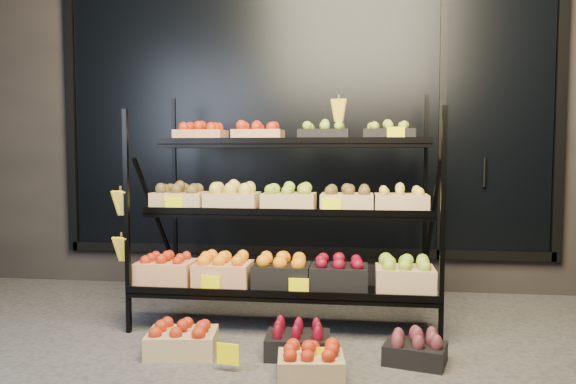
# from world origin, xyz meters

# --- Properties ---
(ground) EXTENTS (24.00, 24.00, 0.00)m
(ground) POSITION_xyz_m (0.00, 0.00, 0.00)
(ground) COLOR #514F4C
(ground) RESTS_ON ground
(building) EXTENTS (6.00, 2.08, 3.50)m
(building) POSITION_xyz_m (0.00, 2.59, 1.75)
(building) COLOR #2D2826
(building) RESTS_ON ground
(display_rack) EXTENTS (2.18, 1.02, 1.73)m
(display_rack) POSITION_xyz_m (-0.02, 0.60, 0.79)
(display_rack) COLOR black
(display_rack) RESTS_ON ground
(tag_floor_a) EXTENTS (0.13, 0.01, 0.12)m
(tag_floor_a) POSITION_xyz_m (-0.20, -0.40, 0.06)
(tag_floor_a) COLOR #FFF000
(tag_floor_a) RESTS_ON ground
(tag_floor_b) EXTENTS (0.13, 0.01, 0.12)m
(tag_floor_b) POSITION_xyz_m (0.33, -0.40, 0.06)
(tag_floor_b) COLOR #FFF000
(tag_floor_b) RESTS_ON ground
(floor_crate_left) EXTENTS (0.44, 0.35, 0.20)m
(floor_crate_left) POSITION_xyz_m (-0.54, -0.17, 0.10)
(floor_crate_left) COLOR tan
(floor_crate_left) RESTS_ON ground
(floor_crate_midleft) EXTENTS (0.39, 0.30, 0.19)m
(floor_crate_midleft) POSITION_xyz_m (0.16, -0.10, 0.09)
(floor_crate_midleft) COLOR black
(floor_crate_midleft) RESTS_ON ground
(floor_crate_midright) EXTENTS (0.38, 0.30, 0.19)m
(floor_crate_midright) POSITION_xyz_m (0.26, -0.42, 0.09)
(floor_crate_midright) COLOR tan
(floor_crate_midright) RESTS_ON ground
(floor_crate_right) EXTENTS (0.39, 0.33, 0.18)m
(floor_crate_right) POSITION_xyz_m (0.84, -0.14, 0.08)
(floor_crate_right) COLOR black
(floor_crate_right) RESTS_ON ground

